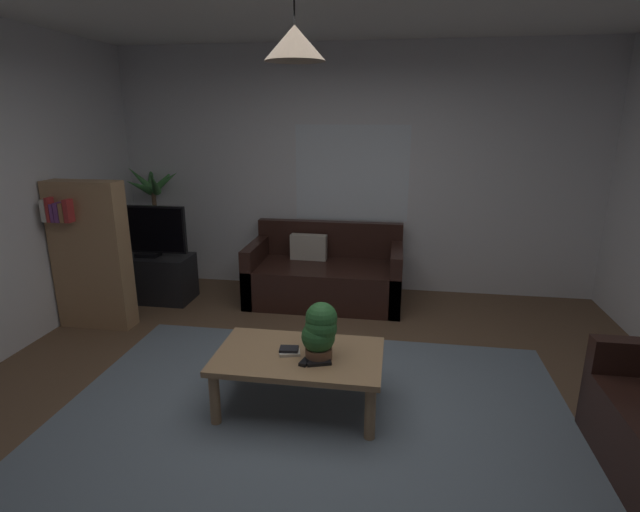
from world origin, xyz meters
The scene contains 16 objects.
floor centered at (0.00, 0.00, -0.01)m, with size 5.36×5.29×0.02m, color brown.
rug centered at (0.00, -0.20, 0.00)m, with size 3.49×2.91×0.01m, color slate.
wall_back centered at (0.00, 2.68, 1.36)m, with size 5.48×0.06×2.72m, color silver.
window_pane centered at (-0.01, 2.64, 1.34)m, with size 1.27×0.01×1.06m, color white.
couch_under_window centered at (-0.24, 2.16, 0.27)m, with size 1.64×0.85×0.82m.
coffee_table centered at (-0.12, 0.12, 0.35)m, with size 1.13×0.69×0.40m.
book_on_table_0 centered at (-0.18, 0.11, 0.41)m, with size 0.14×0.09×0.02m, color beige.
book_on_table_1 centered at (-0.18, 0.12, 0.43)m, with size 0.13×0.09×0.02m, color black.
remote_on_table_0 centered at (-0.04, 0.02, 0.41)m, with size 0.05×0.16×0.02m, color black.
remote_on_table_1 centered at (0.04, -0.01, 0.41)m, with size 0.05×0.16×0.02m, color black.
potted_plant_on_table centered at (0.03, 0.09, 0.61)m, with size 0.24×0.24×0.39m.
tv_stand centered at (-2.13, 1.90, 0.25)m, with size 0.90×0.44×0.50m, color black.
tv centered at (-2.13, 1.87, 0.79)m, with size 0.90×0.16×0.55m.
potted_palm_corner centered at (-2.30, 2.43, 0.65)m, with size 0.69×0.86×1.48m.
bookshelf_corner centered at (-2.32, 1.17, 0.71)m, with size 0.70×0.31×1.40m.
pendant_lamp centered at (-0.12, 0.12, 2.36)m, with size 0.36×0.36×0.46m.
Camera 1 is at (0.49, -2.80, 1.96)m, focal length 27.23 mm.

